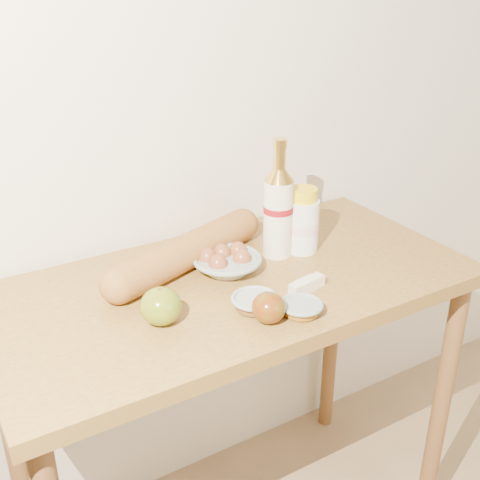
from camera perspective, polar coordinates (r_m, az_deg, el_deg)
name	(u,v)px	position (r m, az deg, el deg)	size (l,w,h in m)	color
back_wall	(170,93)	(1.63, -6.69, 13.65)	(3.50, 0.02, 2.60)	silver
table	(234,321)	(1.56, -0.57, -7.73)	(1.20, 0.60, 0.90)	#A87C36
bourbon_bottle	(278,210)	(1.57, 3.65, 2.89)	(0.09, 0.09, 0.32)	#F1E5CD
cream_bottle	(302,222)	(1.61, 5.92, 1.72)	(0.10, 0.10, 0.18)	white
egg_bowl	(227,262)	(1.52, -1.27, -2.07)	(0.19, 0.19, 0.06)	#8E9A95
baguette	(187,252)	(1.53, -5.07, -1.12)	(0.54, 0.26, 0.09)	#B57937
apple_yellowgreen	(161,306)	(1.31, -7.53, -6.24)	(0.09, 0.09, 0.08)	olive
apple_redgreen_front	(269,308)	(1.31, 2.74, -6.43)	(0.09, 0.09, 0.07)	maroon
sugar_bowl	(255,302)	(1.37, 1.42, -5.91)	(0.14, 0.14, 0.03)	#99A7A1
syrup_bowl	(301,308)	(1.35, 5.82, -6.42)	(0.12, 0.12, 0.03)	gray
butter_stick	(307,285)	(1.45, 6.36, -4.24)	(0.10, 0.04, 0.03)	beige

